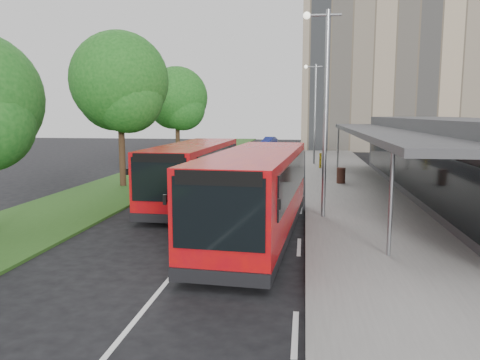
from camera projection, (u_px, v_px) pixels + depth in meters
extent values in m
plane|color=black|center=(211.00, 229.00, 17.42)|extent=(120.00, 120.00, 0.00)
cube|color=slate|center=(338.00, 168.00, 36.21)|extent=(5.00, 80.00, 0.15)
cube|color=#254B18|center=(175.00, 166.00, 37.97)|extent=(5.00, 80.00, 0.10)
cube|color=silver|center=(254.00, 176.00, 32.13)|extent=(0.12, 70.00, 0.01)
cube|color=silver|center=(295.00, 333.00, 9.13)|extent=(0.12, 2.00, 0.01)
cube|color=silver|center=(299.00, 247.00, 15.01)|extent=(0.12, 2.00, 0.01)
cube|color=silver|center=(301.00, 209.00, 20.89)|extent=(0.12, 2.00, 0.01)
cube|color=silver|center=(302.00, 188.00, 26.78)|extent=(0.12, 2.00, 0.01)
cube|color=silver|center=(302.00, 175.00, 32.66)|extent=(0.12, 2.00, 0.01)
cube|color=silver|center=(303.00, 165.00, 38.54)|extent=(0.12, 2.00, 0.01)
cube|color=silver|center=(303.00, 158.00, 44.43)|extent=(0.12, 2.00, 0.01)
cube|color=silver|center=(303.00, 153.00, 50.31)|extent=(0.12, 2.00, 0.01)
cube|color=silver|center=(303.00, 149.00, 56.19)|extent=(0.12, 2.00, 0.01)
cube|color=silver|center=(304.00, 146.00, 62.08)|extent=(0.12, 2.00, 0.01)
cube|color=tan|center=(396.00, 73.00, 55.43)|extent=(22.00, 12.00, 18.00)
cube|color=#333336|center=(456.00, 159.00, 23.49)|extent=(5.00, 26.00, 4.00)
cube|color=black|center=(404.00, 166.00, 23.89)|extent=(0.06, 24.00, 2.20)
cube|color=#333336|center=(380.00, 132.00, 23.82)|extent=(2.80, 26.00, 0.25)
cylinder|color=gray|center=(391.00, 205.00, 13.44)|extent=(0.12, 0.12, 3.30)
cylinder|color=gray|center=(338.00, 148.00, 35.02)|extent=(0.12, 0.12, 3.30)
cylinder|color=#332114|center=(122.00, 150.00, 26.89)|extent=(0.36, 0.36, 4.32)
sphere|color=#144C15|center=(119.00, 80.00, 26.33)|extent=(5.50, 5.50, 5.50)
sphere|color=#144C15|center=(128.00, 98.00, 25.99)|extent=(3.93, 3.93, 3.93)
sphere|color=#144C15|center=(115.00, 93.00, 26.98)|extent=(4.32, 4.32, 4.32)
cylinder|color=#332114|center=(178.00, 141.00, 38.68)|extent=(0.36, 0.36, 3.93)
sphere|color=#144C15|center=(177.00, 97.00, 38.17)|extent=(5.01, 5.01, 5.01)
sphere|color=#144C15|center=(183.00, 108.00, 37.83)|extent=(3.58, 3.58, 3.58)
sphere|color=#144C15|center=(173.00, 105.00, 38.82)|extent=(3.93, 3.93, 3.93)
cylinder|color=gray|center=(325.00, 116.00, 18.22)|extent=(0.16, 0.16, 8.00)
cylinder|color=gray|center=(323.00, 15.00, 17.71)|extent=(1.40, 0.10, 0.10)
sphere|color=silver|center=(307.00, 15.00, 17.79)|extent=(0.28, 0.28, 0.28)
cylinder|color=gray|center=(315.00, 115.00, 37.83)|extent=(0.16, 0.16, 8.00)
cylinder|color=gray|center=(313.00, 67.00, 37.32)|extent=(1.40, 0.10, 0.10)
sphere|color=silver|center=(306.00, 67.00, 37.40)|extent=(0.28, 0.28, 0.28)
cube|color=#BB0E0A|center=(256.00, 190.00, 15.97)|extent=(3.19, 10.57, 2.63)
cube|color=black|center=(256.00, 227.00, 16.15)|extent=(3.21, 10.60, 0.30)
cube|color=black|center=(218.00, 214.00, 10.86)|extent=(2.23, 0.20, 1.74)
cube|color=black|center=(276.00, 162.00, 20.98)|extent=(2.18, 0.20, 1.29)
cube|color=black|center=(223.00, 174.00, 16.45)|extent=(0.66, 8.92, 1.19)
cube|color=black|center=(294.00, 176.00, 15.94)|extent=(0.66, 8.92, 1.19)
cube|color=black|center=(219.00, 278.00, 11.07)|extent=(2.48, 0.25, 0.35)
cube|color=black|center=(218.00, 178.00, 10.73)|extent=(2.08, 0.18, 0.35)
cube|color=black|center=(165.00, 200.00, 11.32)|extent=(0.09, 0.09, 0.25)
cube|color=black|center=(279.00, 204.00, 10.75)|extent=(0.09, 0.09, 0.25)
cylinder|color=black|center=(199.00, 251.00, 13.08)|extent=(0.36, 0.91, 0.89)
cylinder|color=black|center=(273.00, 255.00, 12.66)|extent=(0.36, 0.91, 0.89)
cylinder|color=black|center=(245.00, 205.00, 19.62)|extent=(0.36, 0.91, 0.89)
cylinder|color=black|center=(295.00, 207.00, 19.20)|extent=(0.36, 0.91, 0.89)
cube|color=#BB0E0A|center=(194.00, 170.00, 22.10)|extent=(2.62, 9.96, 2.50)
cube|color=black|center=(194.00, 196.00, 22.27)|extent=(2.64, 9.98, 0.28)
cube|color=black|center=(159.00, 180.00, 17.21)|extent=(2.12, 0.11, 1.65)
cube|color=black|center=(216.00, 153.00, 26.89)|extent=(2.07, 0.11, 1.23)
cube|color=black|center=(171.00, 160.00, 22.50)|extent=(0.28, 8.48, 1.13)
cube|color=black|center=(220.00, 161.00, 22.12)|extent=(0.28, 8.48, 1.13)
cube|color=black|center=(160.00, 218.00, 17.40)|extent=(2.36, 0.14, 0.33)
cube|color=black|center=(158.00, 158.00, 17.08)|extent=(1.98, 0.09, 0.33)
cube|color=black|center=(127.00, 172.00, 17.59)|extent=(0.08, 0.08, 0.24)
cube|color=black|center=(195.00, 173.00, 17.16)|extent=(0.08, 0.08, 0.24)
cylinder|color=black|center=(151.00, 207.00, 19.29)|extent=(0.31, 0.86, 0.85)
cylinder|color=black|center=(198.00, 209.00, 18.97)|extent=(0.31, 0.86, 0.85)
cylinder|color=black|center=(192.00, 184.00, 25.55)|extent=(0.31, 0.86, 0.85)
cylinder|color=black|center=(227.00, 185.00, 25.23)|extent=(0.31, 0.86, 0.85)
cylinder|color=#3C2118|center=(341.00, 175.00, 27.66)|extent=(0.66, 0.66, 0.92)
cylinder|color=yellow|center=(320.00, 160.00, 35.36)|extent=(0.24, 0.24, 1.13)
imported|color=#5B0D0E|center=(291.00, 146.00, 53.32)|extent=(2.04, 3.22, 1.02)
imported|color=navy|center=(269.00, 141.00, 61.86)|extent=(2.04, 3.74, 1.17)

